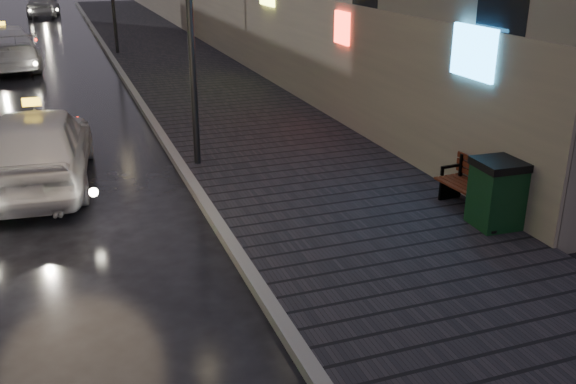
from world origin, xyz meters
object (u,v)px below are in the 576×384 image
Objects in this scene: bench at (479,188)px; taxi_near at (38,146)px; taxi_mid at (4,47)px; trash_bin at (497,193)px; lamp_near at (189,2)px; car_far at (43,5)px.

taxi_near reaches higher than bench.
taxi_mid is (-8.47, 18.66, 0.25)m from bench.
bench is 0.30× the size of taxi_mid.
bench is at bearing 82.14° from trash_bin.
lamp_near reaches higher than trash_bin.
trash_bin is 39.96m from car_far.
taxi_mid is at bearing 116.16° from trash_bin.
lamp_near is at bearing -176.72° from taxi_near.
taxi_near is (-7.11, 5.07, 0.09)m from trash_bin.
bench is 8.49m from taxi_near.
taxi_near is 1.06× the size of car_far.
taxi_mid reaches higher than bench.
lamp_near is 1.09× the size of taxi_near.
lamp_near is at bearing 101.13° from car_far.
taxi_near is at bearing 88.28° from taxi_mid.
taxi_near is 34.31m from car_far.
trash_bin is (3.95, -4.94, -2.75)m from lamp_near.
taxi_mid is 1.26× the size of car_far.
lamp_near is at bearing 129.05° from bench.
taxi_mid is at bearing 110.21° from bench.
taxi_near is at bearing 95.88° from car_far.
taxi_mid is (-1.24, 14.21, 0.01)m from taxi_near.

